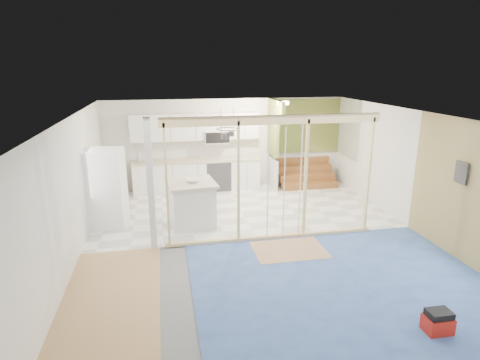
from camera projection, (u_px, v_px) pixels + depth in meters
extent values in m
cube|color=slate|center=(257.00, 240.00, 8.36)|extent=(7.00, 8.00, 0.01)
cube|color=white|center=(259.00, 115.00, 7.64)|extent=(7.00, 8.00, 0.01)
cube|color=white|center=(226.00, 144.00, 11.77)|extent=(7.00, 0.01, 2.60)
cube|color=white|center=(347.00, 283.00, 4.23)|extent=(7.00, 0.01, 2.60)
cube|color=white|center=(73.00, 190.00, 7.35)|extent=(0.01, 8.00, 2.60)
cube|color=white|center=(415.00, 172.00, 8.65)|extent=(0.01, 8.00, 2.60)
cube|color=white|center=(239.00, 208.00, 10.24)|extent=(7.00, 4.00, 0.02)
cube|color=#4971B1|center=(344.00, 284.00, 6.65)|extent=(5.00, 4.00, 0.02)
cube|color=tan|center=(109.00, 310.00, 5.96)|extent=(1.50, 4.00, 0.02)
cube|color=tan|center=(289.00, 250.00, 7.88)|extent=(1.40, 1.00, 0.01)
cube|color=beige|center=(274.00, 120.00, 7.73)|extent=(4.40, 0.09, 0.18)
cube|color=beige|center=(271.00, 237.00, 8.40)|extent=(4.40, 0.09, 0.06)
cube|color=silver|center=(151.00, 186.00, 7.61)|extent=(0.12, 0.14, 2.60)
cube|color=beige|center=(167.00, 185.00, 7.67)|extent=(0.04, 0.09, 2.40)
cube|color=beige|center=(238.00, 181.00, 7.93)|extent=(0.05, 0.09, 2.40)
cube|color=beige|center=(306.00, 178.00, 8.19)|extent=(0.04, 0.09, 2.40)
cube|color=beige|center=(369.00, 174.00, 8.45)|extent=(0.04, 0.09, 2.40)
cylinder|color=silver|center=(268.00, 184.00, 8.03)|extent=(0.02, 0.02, 2.35)
cylinder|color=silver|center=(300.00, 181.00, 8.21)|extent=(0.02, 0.02, 2.35)
cylinder|color=silver|center=(284.00, 183.00, 8.12)|extent=(0.02, 0.02, 2.35)
cube|color=white|center=(197.00, 176.00, 11.56)|extent=(3.60, 0.60, 0.88)
cube|color=#B9B090|center=(197.00, 160.00, 11.43)|extent=(3.66, 0.64, 0.05)
cube|color=white|center=(110.00, 192.00, 10.10)|extent=(0.60, 1.60, 0.88)
cube|color=#B9B090|center=(108.00, 174.00, 9.97)|extent=(0.64, 1.64, 0.05)
cube|color=white|center=(195.00, 127.00, 11.29)|extent=(3.60, 0.34, 0.75)
cube|color=silver|center=(217.00, 137.00, 11.44)|extent=(0.72, 0.38, 0.36)
cube|color=black|center=(218.00, 138.00, 11.26)|extent=(0.68, 0.02, 0.30)
cube|color=olive|center=(273.00, 128.00, 11.45)|extent=(0.10, 0.90, 1.60)
cube|color=silver|center=(272.00, 173.00, 11.82)|extent=(0.10, 0.90, 0.90)
cube|color=olive|center=(281.00, 111.00, 10.64)|extent=(0.10, 0.50, 0.50)
cube|color=olive|center=(305.00, 126.00, 12.07)|extent=(2.20, 0.04, 1.60)
cube|color=silver|center=(303.00, 168.00, 12.42)|extent=(2.20, 0.04, 0.90)
cube|color=brown|center=(310.00, 186.00, 11.79)|extent=(1.70, 0.26, 0.20)
cube|color=brown|center=(307.00, 177.00, 11.98)|extent=(1.70, 0.26, 0.20)
cube|color=brown|center=(304.00, 168.00, 12.17)|extent=(1.70, 0.26, 0.20)
cube|color=brown|center=(301.00, 160.00, 12.36)|extent=(1.70, 0.26, 0.20)
torus|color=black|center=(227.00, 129.00, 9.53)|extent=(0.52, 0.52, 0.02)
cylinder|color=black|center=(221.00, 119.00, 9.43)|extent=(0.01, 0.01, 0.50)
cylinder|color=black|center=(234.00, 118.00, 9.49)|extent=(0.01, 0.01, 0.50)
cylinder|color=#3B3B40|center=(224.00, 136.00, 9.46)|extent=(0.14, 0.14, 0.14)
cylinder|color=#3B3B40|center=(232.00, 134.00, 9.68)|extent=(0.12, 0.12, 0.12)
cube|color=#3B3B40|center=(461.00, 173.00, 7.22)|extent=(0.04, 0.30, 0.40)
cylinder|color=#FFEABF|center=(283.00, 103.00, 10.75)|extent=(0.32, 0.32, 0.08)
cube|color=white|center=(107.00, 189.00, 8.86)|extent=(0.84, 0.81, 1.77)
cube|color=#3B3B40|center=(124.00, 188.00, 8.93)|extent=(0.09, 0.70, 1.73)
cube|color=silver|center=(192.00, 205.00, 9.03)|extent=(1.03, 1.03, 0.95)
cube|color=#B9B090|center=(191.00, 183.00, 8.89)|extent=(1.15, 1.15, 0.05)
imported|color=white|center=(193.00, 181.00, 8.85)|extent=(0.34, 0.34, 0.07)
imported|color=#A9AEBC|center=(139.00, 156.00, 11.10)|extent=(0.13, 0.14, 0.31)
imported|color=silver|center=(251.00, 153.00, 11.79)|extent=(0.11, 0.11, 0.18)
cube|color=#A5190F|center=(438.00, 325.00, 5.43)|extent=(0.36, 0.27, 0.25)
cube|color=black|center=(439.00, 314.00, 5.38)|extent=(0.32, 0.24, 0.09)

